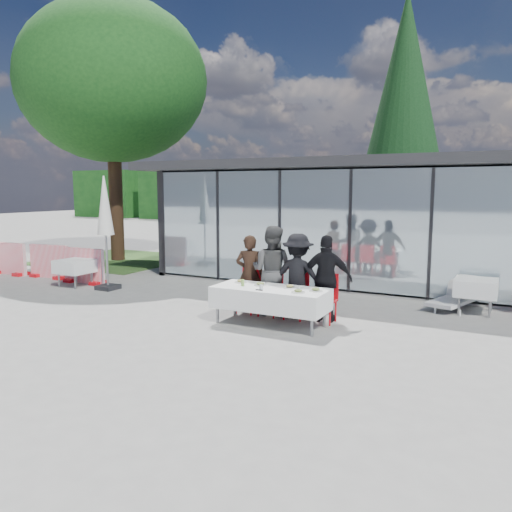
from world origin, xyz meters
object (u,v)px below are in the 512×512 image
(diner_c, at_px, (298,276))
(lounger, at_px, (454,297))
(dining_table, at_px, (270,298))
(plate_b, at_px, (260,284))
(diner_a, at_px, (250,274))
(conifer_tree, at_px, (404,106))
(spare_table_left, at_px, (75,266))
(plate_a, at_px, (241,281))
(diner_b, at_px, (272,271))
(diner_chair_c, at_px, (297,292))
(diner_d, at_px, (327,279))
(deciduous_tree, at_px, (112,82))
(market_umbrella, at_px, (105,214))
(plate_c, at_px, (290,287))
(plate_d, at_px, (316,290))
(diner_chair_a, at_px, (249,288))
(spare_table_right, at_px, (476,288))
(folded_eyeglasses, at_px, (259,290))
(construction_barriers, at_px, (11,260))
(diner_chair_b, at_px, (271,290))
(juice_bottle, at_px, (243,283))
(plate_extra, at_px, (298,291))
(diner_chair_d, at_px, (326,295))

(diner_c, xyz_separation_m, lounger, (2.81, 2.37, -0.62))
(dining_table, distance_m, plate_b, 0.37)
(diner_a, relative_size, diner_c, 0.96)
(diner_a, xyz_separation_m, conifer_tree, (0.84, 11.82, 5.14))
(spare_table_left, relative_size, lounger, 0.59)
(plate_a, relative_size, plate_b, 1.00)
(diner_b, xyz_separation_m, lounger, (3.40, 2.37, -0.69))
(diner_b, relative_size, diner_chair_c, 1.95)
(diner_d, relative_size, deciduous_tree, 0.19)
(plate_b, distance_m, market_umbrella, 5.36)
(diner_chair_c, xyz_separation_m, diner_d, (0.63, 0.02, 0.34))
(diner_chair_c, relative_size, plate_c, 3.78)
(diner_c, relative_size, deciduous_tree, 0.19)
(dining_table, distance_m, plate_d, 0.95)
(diner_chair_a, distance_m, spare_table_right, 4.88)
(diner_chair_a, height_order, diner_d, diner_d)
(plate_d, height_order, deciduous_tree, deciduous_tree)
(diner_a, distance_m, market_umbrella, 4.68)
(plate_b, distance_m, spare_table_left, 6.29)
(dining_table, height_order, lounger, dining_table)
(folded_eyeglasses, relative_size, construction_barriers, 0.02)
(diner_b, relative_size, conifer_tree, 0.18)
(diner_chair_a, height_order, diner_chair_b, same)
(construction_barriers, bearing_deg, juice_bottle, -10.71)
(folded_eyeglasses, height_order, market_umbrella, market_umbrella)
(plate_c, distance_m, spare_table_left, 6.90)
(dining_table, bearing_deg, lounger, 45.65)
(diner_b, bearing_deg, plate_extra, 134.23)
(diner_a, height_order, plate_d, diner_a)
(diner_chair_b, bearing_deg, plate_c, -41.91)
(plate_b, height_order, construction_barriers, construction_barriers)
(diner_d, bearing_deg, plate_c, 41.91)
(plate_extra, height_order, spare_table_left, plate_extra)
(conifer_tree, bearing_deg, plate_b, -91.14)
(folded_eyeglasses, bearing_deg, diner_chair_b, 103.23)
(folded_eyeglasses, bearing_deg, plate_b, 113.95)
(diner_d, relative_size, spare_table_right, 2.04)
(diner_b, height_order, diner_chair_d, diner_b)
(folded_eyeglasses, bearing_deg, market_umbrella, 163.82)
(folded_eyeglasses, bearing_deg, spare_table_right, 41.90)
(spare_table_right, bearing_deg, conifer_tree, 110.09)
(plate_b, relative_size, construction_barriers, 0.03)
(plate_d, height_order, conifer_tree, conifer_tree)
(diner_chair_a, xyz_separation_m, lounger, (3.93, 2.39, -0.28))
(dining_table, relative_size, plate_b, 8.76)
(folded_eyeglasses, distance_m, construction_barriers, 9.93)
(diner_chair_d, relative_size, conifer_tree, 0.09)
(conifer_tree, bearing_deg, diner_chair_b, -91.49)
(spare_table_right, bearing_deg, diner_b, -151.12)
(diner_a, xyz_separation_m, plate_d, (1.77, -0.69, -0.07))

